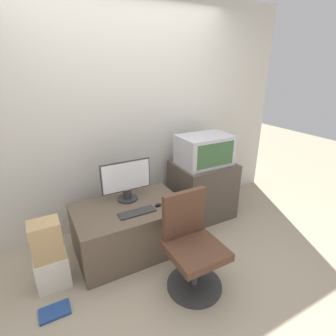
{
  "coord_description": "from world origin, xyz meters",
  "views": [
    {
      "loc": [
        -1.01,
        -1.54,
        1.86
      ],
      "look_at": [
        0.31,
        0.88,
        0.77
      ],
      "focal_mm": 28.0,
      "sensor_mm": 36.0,
      "label": 1
    }
  ],
  "objects_px": {
    "main_monitor": "(126,181)",
    "book": "(55,312)",
    "keyboard": "(137,212)",
    "mouse": "(158,205)",
    "crt_tv": "(205,150)",
    "cardboard_box_lower": "(53,271)",
    "office_chair": "(192,249)"
  },
  "relations": [
    {
      "from": "main_monitor",
      "to": "book",
      "type": "xyz_separation_m",
      "value": [
        -0.87,
        -0.61,
        -0.72
      ]
    },
    {
      "from": "keyboard",
      "to": "book",
      "type": "height_order",
      "value": "keyboard"
    },
    {
      "from": "mouse",
      "to": "book",
      "type": "distance_m",
      "value": 1.25
    },
    {
      "from": "crt_tv",
      "to": "book",
      "type": "xyz_separation_m",
      "value": [
        -1.9,
        -0.66,
        -0.89
      ]
    },
    {
      "from": "main_monitor",
      "to": "mouse",
      "type": "height_order",
      "value": "main_monitor"
    },
    {
      "from": "mouse",
      "to": "cardboard_box_lower",
      "type": "bearing_deg",
      "value": 179.95
    },
    {
      "from": "main_monitor",
      "to": "book",
      "type": "height_order",
      "value": "main_monitor"
    },
    {
      "from": "book",
      "to": "crt_tv",
      "type": "bearing_deg",
      "value": 19.07
    },
    {
      "from": "main_monitor",
      "to": "book",
      "type": "bearing_deg",
      "value": -145.25
    },
    {
      "from": "main_monitor",
      "to": "keyboard",
      "type": "relative_size",
      "value": 1.46
    },
    {
      "from": "mouse",
      "to": "office_chair",
      "type": "relative_size",
      "value": 0.08
    },
    {
      "from": "main_monitor",
      "to": "office_chair",
      "type": "xyz_separation_m",
      "value": [
        0.26,
        -0.86,
        -0.36
      ]
    },
    {
      "from": "keyboard",
      "to": "cardboard_box_lower",
      "type": "height_order",
      "value": "keyboard"
    },
    {
      "from": "main_monitor",
      "to": "cardboard_box_lower",
      "type": "height_order",
      "value": "main_monitor"
    },
    {
      "from": "mouse",
      "to": "office_chair",
      "type": "xyz_separation_m",
      "value": [
        0.04,
        -0.57,
        -0.16
      ]
    },
    {
      "from": "mouse",
      "to": "main_monitor",
      "type": "bearing_deg",
      "value": 126.88
    },
    {
      "from": "keyboard",
      "to": "cardboard_box_lower",
      "type": "xyz_separation_m",
      "value": [
        -0.82,
        0.02,
        -0.37
      ]
    },
    {
      "from": "crt_tv",
      "to": "office_chair",
      "type": "xyz_separation_m",
      "value": [
        -0.76,
        -0.91,
        -0.53
      ]
    },
    {
      "from": "cardboard_box_lower",
      "to": "keyboard",
      "type": "bearing_deg",
      "value": -1.24
    },
    {
      "from": "mouse",
      "to": "office_chair",
      "type": "height_order",
      "value": "office_chair"
    },
    {
      "from": "keyboard",
      "to": "book",
      "type": "bearing_deg",
      "value": -160.82
    },
    {
      "from": "book",
      "to": "keyboard",
      "type": "bearing_deg",
      "value": 19.18
    },
    {
      "from": "cardboard_box_lower",
      "to": "book",
      "type": "relative_size",
      "value": 1.31
    },
    {
      "from": "mouse",
      "to": "crt_tv",
      "type": "xyz_separation_m",
      "value": [
        0.81,
        0.34,
        0.37
      ]
    },
    {
      "from": "office_chair",
      "to": "book",
      "type": "distance_m",
      "value": 1.22
    },
    {
      "from": "crt_tv",
      "to": "cardboard_box_lower",
      "type": "height_order",
      "value": "crt_tv"
    },
    {
      "from": "main_monitor",
      "to": "crt_tv",
      "type": "relative_size",
      "value": 0.85
    },
    {
      "from": "crt_tv",
      "to": "keyboard",
      "type": "bearing_deg",
      "value": -161.02
    },
    {
      "from": "keyboard",
      "to": "crt_tv",
      "type": "relative_size",
      "value": 0.58
    },
    {
      "from": "main_monitor",
      "to": "office_chair",
      "type": "height_order",
      "value": "main_monitor"
    },
    {
      "from": "cardboard_box_lower",
      "to": "book",
      "type": "height_order",
      "value": "cardboard_box_lower"
    },
    {
      "from": "keyboard",
      "to": "mouse",
      "type": "xyz_separation_m",
      "value": [
        0.24,
        0.02,
        0.01
      ]
    }
  ]
}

